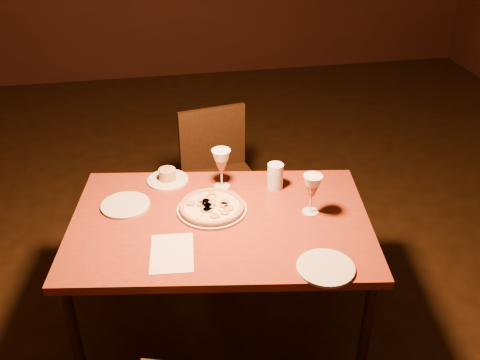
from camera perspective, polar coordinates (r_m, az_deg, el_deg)
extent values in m
plane|color=#301E10|center=(2.96, 3.05, -11.84)|extent=(7.00, 7.00, 0.00)
cube|color=brown|center=(2.31, -2.11, -4.62)|extent=(1.39, 1.02, 0.04)
cylinder|color=black|center=(2.35, -17.01, -16.57)|extent=(0.05, 0.05, 0.65)
cylinder|color=black|center=(2.87, -13.78, -6.09)|extent=(0.05, 0.05, 0.65)
cylinder|color=black|center=(2.34, 13.13, -16.30)|extent=(0.05, 0.05, 0.65)
cylinder|color=black|center=(2.85, 9.96, -5.80)|extent=(0.05, 0.05, 0.65)
cube|color=black|center=(3.05, -1.80, -0.42)|extent=(0.45, 0.45, 0.04)
cube|color=black|center=(3.10, -2.97, 4.48)|extent=(0.39, 0.09, 0.37)
cylinder|color=black|center=(3.01, -3.63, -6.04)|extent=(0.03, 0.03, 0.40)
cylinder|color=black|center=(3.26, -5.30, -2.87)|extent=(0.03, 0.03, 0.40)
cylinder|color=black|center=(3.09, 2.02, -4.80)|extent=(0.03, 0.03, 0.40)
cylinder|color=black|center=(3.34, -0.05, -1.81)|extent=(0.03, 0.03, 0.40)
cylinder|color=silver|center=(2.35, -3.01, -3.13)|extent=(0.31, 0.31, 0.01)
cylinder|color=beige|center=(2.35, -3.01, -2.91)|extent=(0.28, 0.28, 0.01)
torus|color=#B37B4E|center=(2.35, -3.02, -2.79)|extent=(0.29, 0.29, 0.02)
cylinder|color=silver|center=(2.59, -7.71, 0.01)|extent=(0.20, 0.20, 0.01)
cylinder|color=tan|center=(2.57, -7.76, 0.61)|extent=(0.08, 0.08, 0.05)
cylinder|color=silver|center=(2.49, 3.79, 0.41)|extent=(0.07, 0.07, 0.12)
cylinder|color=silver|center=(2.43, -12.12, -2.63)|extent=(0.22, 0.22, 0.01)
cylinder|color=silver|center=(2.06, 9.12, -9.22)|extent=(0.22, 0.22, 0.01)
cube|color=silver|center=(2.13, -7.27, -7.72)|extent=(0.19, 0.26, 0.00)
sphere|color=#EF8243|center=(1.93, -2.64, 17.53)|extent=(0.12, 0.12, 0.12)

